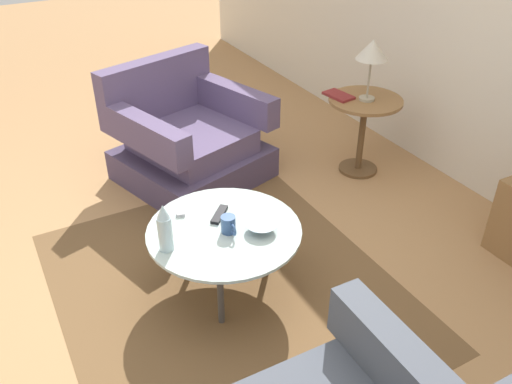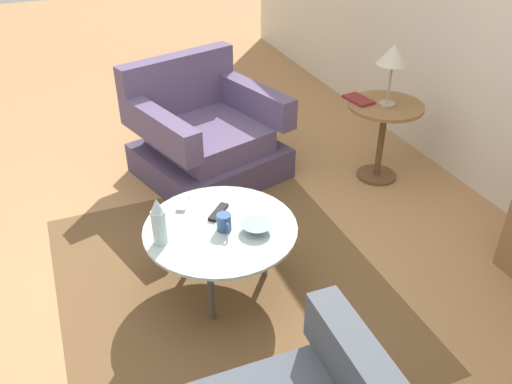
# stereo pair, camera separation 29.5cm
# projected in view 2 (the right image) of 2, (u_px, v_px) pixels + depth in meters

# --- Properties ---
(ground_plane) EXTENTS (16.00, 16.00, 0.00)m
(ground_plane) POSITION_uv_depth(u_px,v_px,m) (203.00, 283.00, 3.22)
(ground_plane) COLOR #AD7F51
(area_rug) EXTENTS (2.16, 1.86, 0.00)m
(area_rug) POSITION_uv_depth(u_px,v_px,m) (223.00, 285.00, 3.20)
(area_rug) COLOR brown
(area_rug) RESTS_ON ground
(armchair) EXTENTS (1.18, 1.21, 0.87)m
(armchair) POSITION_uv_depth(u_px,v_px,m) (205.00, 138.00, 4.19)
(armchair) COLOR #4B3E5C
(armchair) RESTS_ON ground
(coffee_table) EXTENTS (0.86, 0.86, 0.43)m
(coffee_table) POSITION_uv_depth(u_px,v_px,m) (221.00, 232.00, 2.98)
(coffee_table) COLOR #B2C6C1
(coffee_table) RESTS_ON ground
(side_table) EXTENTS (0.56, 0.56, 0.62)m
(side_table) POSITION_uv_depth(u_px,v_px,m) (383.00, 125.00, 4.04)
(side_table) COLOR olive
(side_table) RESTS_ON ground
(table_lamp) EXTENTS (0.23, 0.23, 0.46)m
(table_lamp) POSITION_uv_depth(u_px,v_px,m) (394.00, 56.00, 3.73)
(table_lamp) COLOR #9E937A
(table_lamp) RESTS_ON side_table
(vase) EXTENTS (0.08, 0.08, 0.28)m
(vase) POSITION_uv_depth(u_px,v_px,m) (159.00, 222.00, 2.78)
(vase) COLOR silver
(vase) RESTS_ON coffee_table
(mug) EXTENTS (0.13, 0.08, 0.10)m
(mug) POSITION_uv_depth(u_px,v_px,m) (224.00, 223.00, 2.92)
(mug) COLOR #335184
(mug) RESTS_ON coffee_table
(bowl) EXTENTS (0.17, 0.17, 0.05)m
(bowl) POSITION_uv_depth(u_px,v_px,m) (257.00, 227.00, 2.92)
(bowl) COLOR slate
(bowl) RESTS_ON coffee_table
(tv_remote_dark) EXTENTS (0.16, 0.16, 0.02)m
(tv_remote_dark) POSITION_uv_depth(u_px,v_px,m) (218.00, 212.00, 3.07)
(tv_remote_dark) COLOR black
(tv_remote_dark) RESTS_ON coffee_table
(tv_remote_silver) EXTENTS (0.17, 0.11, 0.02)m
(tv_remote_silver) POSITION_uv_depth(u_px,v_px,m) (183.00, 203.00, 3.15)
(tv_remote_silver) COLOR #B2B2B7
(tv_remote_silver) RESTS_ON coffee_table
(book) EXTENTS (0.25, 0.17, 0.02)m
(book) POSITION_uv_depth(u_px,v_px,m) (358.00, 100.00, 4.00)
(book) COLOR maroon
(book) RESTS_ON side_table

